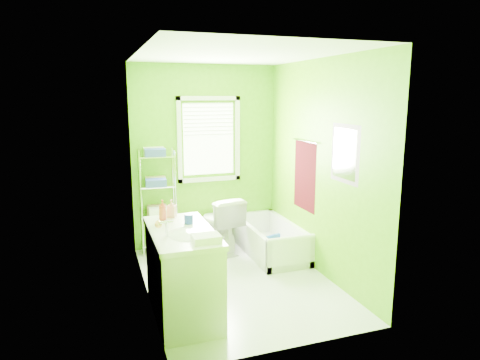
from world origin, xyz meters
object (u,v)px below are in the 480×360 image
object	(u,v)px
toilet	(220,224)
wire_shelf_unit	(158,190)
vanity	(183,270)
bathtub	(270,243)

from	to	relation	value
toilet	wire_shelf_unit	xyz separation A→B (m)	(-0.81, 0.24, 0.49)
vanity	wire_shelf_unit	distance (m)	1.89
bathtub	toilet	size ratio (longest dim) A/B	1.75
toilet	vanity	bearing A→B (deg)	51.45
vanity	toilet	bearing A→B (deg)	62.00
bathtub	vanity	world-z (taller)	vanity
toilet	wire_shelf_unit	size ratio (longest dim) A/B	0.54
wire_shelf_unit	vanity	bearing A→B (deg)	-91.24
bathtub	vanity	distance (m)	1.98
wire_shelf_unit	toilet	bearing A→B (deg)	-16.65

